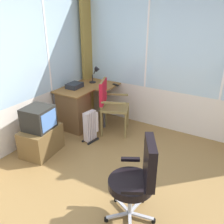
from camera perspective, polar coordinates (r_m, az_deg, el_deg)
name	(u,v)px	position (r m, az deg, el deg)	size (l,w,h in m)	color
ground	(116,205)	(3.27, 1.04, -20.71)	(5.47, 5.11, 0.06)	olive
east_window_panel	(184,59)	(4.52, 16.19, 11.71)	(0.07, 4.11, 2.78)	silver
curtain_corner	(88,52)	(5.28, -5.60, 13.62)	(0.33, 0.07, 2.68)	olive
desk	(75,108)	(4.79, -8.59, 0.82)	(1.15, 0.83, 0.77)	olive
desk_lamp	(97,72)	(5.08, -3.57, 9.15)	(0.22, 0.19, 0.33)	black
tv_remote	(116,85)	(4.91, 0.85, 6.28)	(0.04, 0.15, 0.02)	black
paper_tray	(75,86)	(4.81, -8.63, 6.05)	(0.30, 0.23, 0.09)	#272B31
wooden_armchair	(108,100)	(4.53, -0.92, 2.86)	(0.63, 0.63, 1.01)	olive
office_chair	(138,176)	(2.75, 6.09, -14.51)	(0.62, 0.58, 0.99)	#B7B7BF
tv_on_stand	(41,133)	(4.13, -16.12, -4.68)	(0.69, 0.52, 0.80)	brown
space_heater	(91,126)	(4.36, -4.86, -3.18)	(0.32, 0.21, 0.57)	silver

